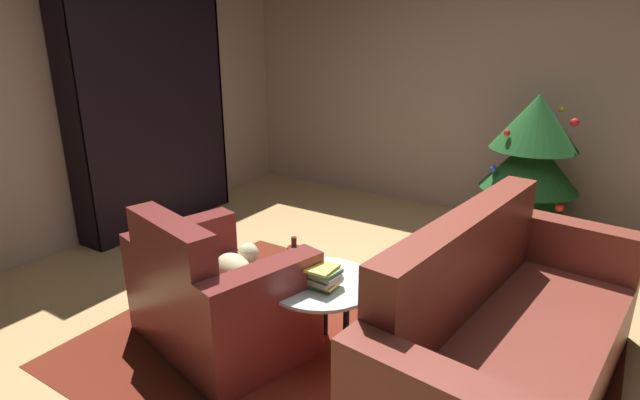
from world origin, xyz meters
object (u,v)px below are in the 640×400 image
bottle_on_table (294,260)px  coffee_table (321,289)px  armchair_red (216,298)px  decorated_tree (530,169)px  bookshelf_unit (161,114)px  book_stack_on_table (322,276)px  couch_red (504,339)px

bottle_on_table → coffee_table: bearing=4.6°
armchair_red → coffee_table: (0.59, 0.26, 0.11)m
decorated_tree → bookshelf_unit: bearing=-157.3°
bookshelf_unit → bottle_on_table: bearing=-24.9°
book_stack_on_table → decorated_tree: decorated_tree is taller
armchair_red → bottle_on_table: size_ratio=5.02×
bookshelf_unit → book_stack_on_table: (2.55, -1.13, -0.54)m
couch_red → coffee_table: couch_red is taller
book_stack_on_table → decorated_tree: (0.60, 2.44, 0.15)m
decorated_tree → book_stack_on_table: bearing=-103.8°
armchair_red → couch_red: bearing=16.8°
coffee_table → couch_red: bearing=12.3°
bookshelf_unit → couch_red: (3.49, -0.85, -0.75)m
decorated_tree → coffee_table: bearing=-105.0°
book_stack_on_table → bottle_on_table: 0.22m
book_stack_on_table → armchair_red: bearing=-161.9°
bookshelf_unit → decorated_tree: 3.44m
bookshelf_unit → book_stack_on_table: bookshelf_unit is taller
armchair_red → book_stack_on_table: bearing=18.1°
couch_red → bottle_on_table: (-1.16, -0.23, 0.24)m
armchair_red → couch_red: 1.64m
bookshelf_unit → bottle_on_table: size_ratio=9.31×
couch_red → decorated_tree: 2.23m
coffee_table → decorated_tree: size_ratio=0.48×
bookshelf_unit → couch_red: bearing=-13.7°
couch_red → decorated_tree: (-0.34, 2.17, 0.37)m
bookshelf_unit → armchair_red: (1.92, -1.33, -0.76)m
couch_red → bottle_on_table: 1.21m
armchair_red → book_stack_on_table: armchair_red is taller
armchair_red → book_stack_on_table: (0.63, 0.20, 0.23)m
book_stack_on_table → coffee_table: bearing=124.1°
bookshelf_unit → couch_red: size_ratio=1.05×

